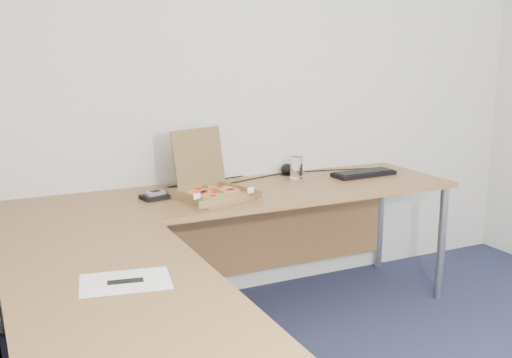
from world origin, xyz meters
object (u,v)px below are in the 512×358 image
desk (212,225)px  wallet (155,197)px  keyboard (364,174)px  drinking_glass (297,168)px  pizza_box (211,189)px

desk → wallet: bearing=106.0°
keyboard → desk: bearing=-160.6°
desk → wallet: 0.49m
drinking_glass → wallet: size_ratio=1.01×
desk → drinking_glass: (0.78, 0.59, 0.09)m
keyboard → wallet: (-1.32, -0.01, -0.00)m
drinking_glass → keyboard: (0.41, -0.12, -0.05)m
desk → wallet: size_ratio=19.35×
pizza_box → keyboard: pizza_box is taller
pizza_box → wallet: 0.29m
keyboard → wallet: keyboard is taller
pizza_box → drinking_glass: size_ratio=2.97×
pizza_box → drinking_glass: bearing=-1.0°
keyboard → wallet: size_ratio=3.11×
desk → pizza_box: 0.42m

